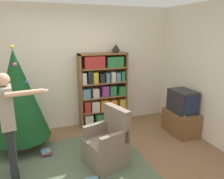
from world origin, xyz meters
TOP-DOWN VIEW (x-y plane):
  - ground_plane at (0.00, 0.00)m, footprint 14.00×14.00m
  - wall_back at (0.00, 1.92)m, footprint 8.00×0.10m
  - area_rug at (-0.39, 0.30)m, footprint 2.68×1.92m
  - bookshelf at (0.74, 1.69)m, footprint 1.06×0.30m
  - tv_stand at (2.11, 0.72)m, footprint 0.46×0.72m
  - television at (2.11, 0.71)m, footprint 0.40×0.54m
  - game_remote at (1.98, 0.50)m, footprint 0.04×0.12m
  - christmas_tree at (-0.97, 1.22)m, footprint 1.00×1.00m
  - armchair at (0.32, 0.22)m, footprint 0.70×0.69m
  - standing_person at (-1.06, 0.39)m, footprint 0.66×0.47m
  - table_lamp at (1.04, 1.70)m, footprint 0.20×0.20m
  - book_pile_near_tree at (-0.59, 0.81)m, footprint 0.21×0.19m

SIDE VIEW (x-z plane):
  - ground_plane at x=0.00m, z-range 0.00..0.00m
  - area_rug at x=-0.39m, z-range 0.00..0.01m
  - book_pile_near_tree at x=-0.59m, z-range 0.00..0.09m
  - tv_stand at x=2.11m, z-range 0.00..0.47m
  - armchair at x=0.32m, z-range -0.14..0.78m
  - game_remote at x=1.98m, z-range 0.47..0.50m
  - television at x=2.11m, z-range 0.47..0.92m
  - bookshelf at x=0.74m, z-range 0.01..1.63m
  - standing_person at x=-1.06m, z-range 0.14..1.68m
  - christmas_tree at x=-0.97m, z-range 0.07..1.93m
  - wall_back at x=0.00m, z-range 0.00..2.60m
  - table_lamp at x=1.04m, z-range 1.63..1.81m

